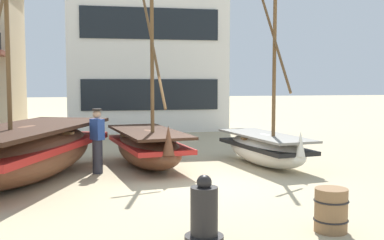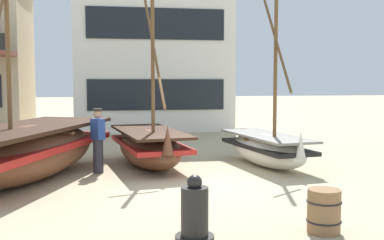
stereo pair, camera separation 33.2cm
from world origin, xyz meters
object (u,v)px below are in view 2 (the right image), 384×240
fisherman_by_hull (98,141)px  harbor_building_main (150,31)px  wooden_barrel (324,211)px  fishing_boat_centre_large (27,150)px  fishing_boat_far_right (149,146)px  capstan_winch (195,215)px  fishing_boat_near_left (267,148)px

fisherman_by_hull → harbor_building_main: (2.46, 12.34, 4.14)m
fisherman_by_hull → wooden_barrel: size_ratio=2.41×
fishing_boat_centre_large → fishing_boat_far_right: size_ratio=1.35×
capstan_winch → wooden_barrel: capstan_winch is taller
fisherman_by_hull → capstan_winch: 5.85m
fisherman_by_hull → wooden_barrel: (3.61, -5.57, -0.48)m
fishing_boat_near_left → fishing_boat_far_right: (-3.27, 0.45, 0.07)m
fishing_boat_near_left → fisherman_by_hull: bearing=-177.5°
fisherman_by_hull → wooden_barrel: bearing=-57.0°
capstan_winch → harbor_building_main: 18.57m
fishing_boat_centre_large → fishing_boat_near_left: bearing=7.3°
fishing_boat_centre_large → capstan_winch: bearing=-57.6°
fishing_boat_near_left → fisherman_by_hull: fishing_boat_near_left is taller
wooden_barrel → harbor_building_main: harbor_building_main is taller
wooden_barrel → harbor_building_main: (-1.15, 17.92, 4.62)m
fishing_boat_near_left → wooden_barrel: (-1.05, -5.77, -0.16)m
fishing_boat_far_right → capstan_winch: size_ratio=5.08×
fishing_boat_near_left → fisherman_by_hull: 4.67m
fishing_boat_centre_large → capstan_winch: fishing_boat_centre_large is taller
fishing_boat_centre_large → harbor_building_main: harbor_building_main is taller
fishing_boat_near_left → harbor_building_main: harbor_building_main is taller
fishing_boat_near_left → capstan_winch: size_ratio=4.85×
wooden_barrel → fishing_boat_far_right: bearing=109.7°
fishing_boat_centre_large → capstan_winch: (3.19, -5.02, -0.32)m
capstan_winch → fisherman_by_hull: bearing=105.2°
fishing_boat_centre_large → fishing_boat_far_right: (3.05, 1.26, -0.15)m
fishing_boat_far_right → wooden_barrel: size_ratio=7.39×
fisherman_by_hull → wooden_barrel: fisherman_by_hull is taller
wooden_barrel → capstan_winch: bearing=-178.3°
fishing_boat_near_left → fishing_boat_far_right: fishing_boat_far_right is taller
fishing_boat_far_right → capstan_winch: fishing_boat_far_right is taller
fishing_boat_far_right → capstan_winch: bearing=-88.7°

